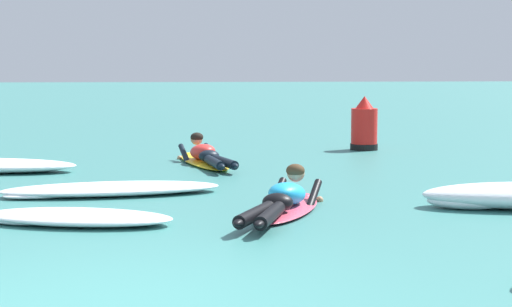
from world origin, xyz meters
name	(u,v)px	position (x,y,z in m)	size (l,w,h in m)	color
ground_plane	(149,153)	(0.00, 10.00, 0.00)	(120.00, 120.00, 0.00)	#387A75
surfer_near	(283,201)	(1.72, 3.51, 0.14)	(1.33, 2.48, 0.54)	#E54C66
surfer_far	(205,157)	(1.00, 8.05, 0.14)	(1.06, 2.77, 0.54)	yellow
whitewater_mid_right	(77,217)	(-0.48, 3.13, 0.07)	(2.18, 1.24, 0.15)	white
whitewater_far_band	(112,189)	(-0.29, 5.05, 0.07)	(2.84, 1.13, 0.15)	white
channel_marker_buoy	(364,128)	(4.12, 10.15, 0.42)	(0.53, 0.53, 1.04)	red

